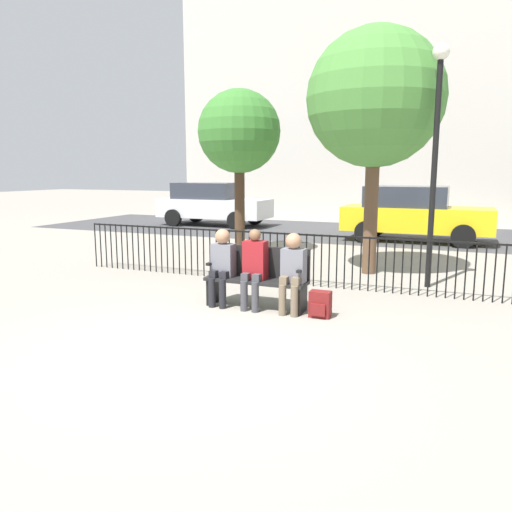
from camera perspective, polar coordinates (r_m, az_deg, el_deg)
name	(u,v)px	position (r m, az deg, el deg)	size (l,w,h in m)	color
ground_plane	(189,351)	(5.93, -7.64, -10.70)	(80.00, 80.00, 0.00)	gray
park_bench	(258,275)	(7.59, 0.23, -2.23)	(1.57, 0.45, 0.92)	black
seated_person_0	(222,262)	(7.66, -3.91, -0.70)	(0.34, 0.39, 1.19)	black
seated_person_1	(254,265)	(7.44, -0.21, -1.06)	(0.34, 0.39, 1.21)	#3D3D42
seated_person_2	(293,268)	(7.23, 4.20, -1.36)	(0.34, 0.39, 1.18)	brown
backpack	(320,305)	(7.17, 7.34, -5.52)	(0.30, 0.23, 0.38)	maroon
fence_railing	(292,254)	(9.11, 4.12, 0.21)	(9.01, 0.03, 0.95)	black
tree_0	(239,133)	(12.47, -1.93, 13.89)	(2.01, 2.01, 4.01)	#422D1E
tree_1	(375,99)	(10.32, 13.46, 17.04)	(2.66, 2.66, 4.77)	brown
lamp_post	(436,133)	(9.30, 19.91, 13.10)	(0.28, 0.28, 4.16)	black
street_surface	(371,233)	(17.14, 13.01, 2.56)	(24.00, 6.00, 0.01)	#3D3D3F
parked_car_0	(212,203)	(19.14, -5.01, 6.02)	(4.20, 1.94, 1.62)	silver
parked_car_1	(413,213)	(15.40, 17.55, 4.72)	(4.20, 1.94, 1.62)	yellow
building_facade	(411,0)	(26.07, 17.26, 26.18)	(20.00, 6.00, 19.27)	beige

